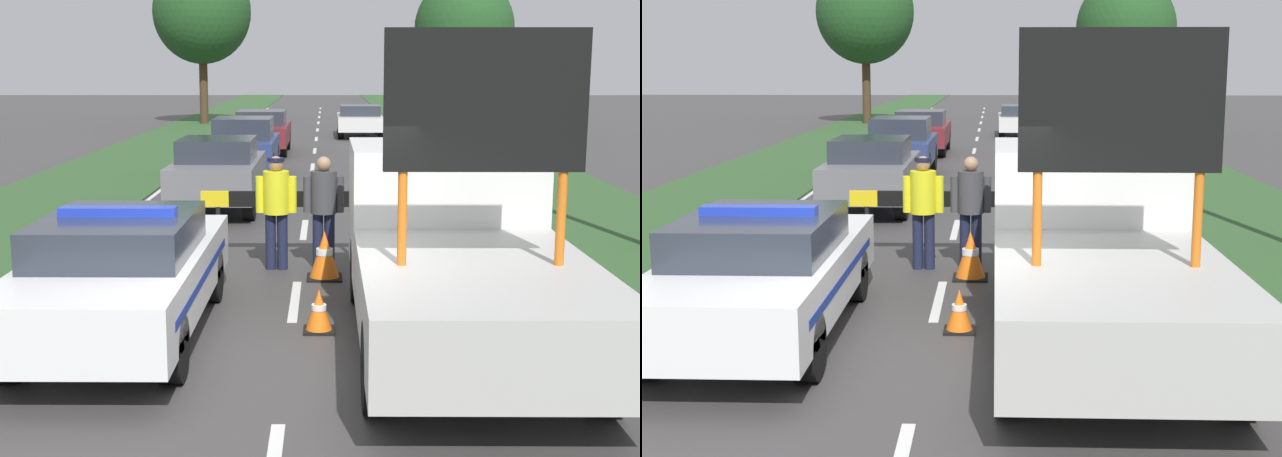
# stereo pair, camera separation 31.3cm
# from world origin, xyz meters

# --- Properties ---
(ground_plane) EXTENTS (160.00, 160.00, 0.00)m
(ground_plane) POSITION_xyz_m (0.00, 0.00, 0.00)
(ground_plane) COLOR #3D3A3A
(lane_markings) EXTENTS (7.43, 68.38, 0.01)m
(lane_markings) POSITION_xyz_m (0.00, 20.46, 0.00)
(lane_markings) COLOR silver
(lane_markings) RESTS_ON ground
(grass_verge_left) EXTENTS (3.93, 120.00, 0.03)m
(grass_verge_left) POSITION_xyz_m (-5.73, 20.00, 0.01)
(grass_verge_left) COLOR #2D5128
(grass_verge_left) RESTS_ON ground
(grass_verge_right) EXTENTS (3.93, 120.00, 0.03)m
(grass_verge_right) POSITION_xyz_m (5.73, 20.00, 0.01)
(grass_verge_right) COLOR #2D5128
(grass_verge_right) RESTS_ON ground
(police_car) EXTENTS (1.84, 4.95, 1.52)m
(police_car) POSITION_xyz_m (-1.88, 1.21, 0.75)
(police_car) COLOR white
(police_car) RESTS_ON ground
(work_truck) EXTENTS (2.30, 6.01, 3.39)m
(work_truck) POSITION_xyz_m (1.88, 1.38, 1.05)
(work_truck) COLOR white
(work_truck) RESTS_ON ground
(road_barrier) EXTENTS (2.69, 0.08, 1.06)m
(road_barrier) POSITION_xyz_m (-0.25, 5.52, 0.87)
(road_barrier) COLOR black
(road_barrier) RESTS_ON ground
(police_officer) EXTENTS (0.62, 0.39, 1.72)m
(police_officer) POSITION_xyz_m (-0.34, 4.60, 1.02)
(police_officer) COLOR #191E38
(police_officer) RESTS_ON ground
(pedestrian_civilian) EXTENTS (0.61, 0.39, 1.71)m
(pedestrian_civilian) POSITION_xyz_m (0.37, 4.66, 1.00)
(pedestrian_civilian) COLOR #191E38
(pedestrian_civilian) RESTS_ON ground
(traffic_cone_near_police) EXTENTS (0.36, 0.36, 0.51)m
(traffic_cone_near_police) POSITION_xyz_m (0.33, 1.40, 0.25)
(traffic_cone_near_police) COLOR black
(traffic_cone_near_police) RESTS_ON ground
(traffic_cone_centre_front) EXTENTS (0.51, 0.51, 0.70)m
(traffic_cone_centre_front) POSITION_xyz_m (0.39, 3.99, 0.35)
(traffic_cone_centre_front) COLOR black
(traffic_cone_centre_front) RESTS_ON ground
(traffic_cone_near_truck) EXTENTS (0.36, 0.36, 0.50)m
(traffic_cone_near_truck) POSITION_xyz_m (2.38, 4.64, 0.25)
(traffic_cone_near_truck) COLOR black
(traffic_cone_near_truck) RESTS_ON ground
(traffic_cone_behind_barrier) EXTENTS (0.37, 0.37, 0.51)m
(traffic_cone_behind_barrier) POSITION_xyz_m (-2.84, 5.91, 0.25)
(traffic_cone_behind_barrier) COLOR black
(traffic_cone_behind_barrier) RESTS_ON ground
(queued_car_suv_grey) EXTENTS (1.73, 3.94, 1.54)m
(queued_car_suv_grey) POSITION_xyz_m (-1.87, 10.08, 0.81)
(queued_car_suv_grey) COLOR slate
(queued_car_suv_grey) RESTS_ON ground
(queued_car_hatch_blue) EXTENTS (1.76, 4.12, 1.62)m
(queued_car_hatch_blue) POSITION_xyz_m (-1.85, 15.91, 0.84)
(queued_car_hatch_blue) COLOR navy
(queued_car_hatch_blue) RESTS_ON ground
(queued_car_wagon_maroon) EXTENTS (1.83, 4.47, 1.48)m
(queued_car_wagon_maroon) POSITION_xyz_m (-1.81, 22.32, 0.78)
(queued_car_wagon_maroon) COLOR maroon
(queued_car_wagon_maroon) RESTS_ON ground
(queued_car_van_white) EXTENTS (1.89, 4.58, 1.33)m
(queued_car_van_white) POSITION_xyz_m (1.84, 29.69, 0.70)
(queued_car_van_white) COLOR silver
(queued_car_van_white) RESTS_ON ground
(roadside_tree_near_left) EXTENTS (4.95, 4.95, 8.23)m
(roadside_tree_near_left) POSITION_xyz_m (-5.86, 37.45, 5.62)
(roadside_tree_near_left) COLOR #42301E
(roadside_tree_near_left) RESTS_ON ground
(roadside_tree_near_right) EXTENTS (4.00, 4.00, 6.57)m
(roadside_tree_near_right) POSITION_xyz_m (5.97, 28.24, 4.45)
(roadside_tree_near_right) COLOR #42301E
(roadside_tree_near_right) RESTS_ON ground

